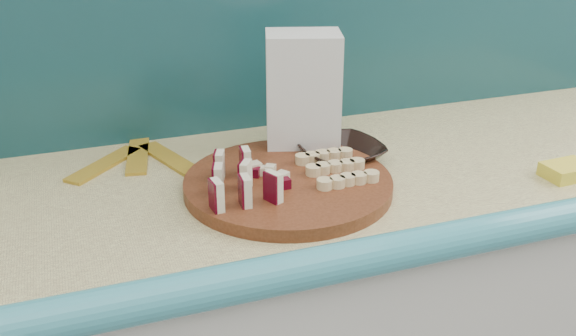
# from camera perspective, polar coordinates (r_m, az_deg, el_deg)

# --- Properties ---
(backsplash) EXTENTS (2.20, 0.02, 0.50)m
(backsplash) POSITION_cam_1_polar(r_m,az_deg,el_deg) (1.36, -9.26, 12.93)
(backsplash) COLOR teal
(backsplash) RESTS_ON kitchen_counter
(cutting_board) EXTENTS (0.38, 0.38, 0.02)m
(cutting_board) POSITION_cam_1_polar(r_m,az_deg,el_deg) (1.15, 0.00, -1.44)
(cutting_board) COLOR #46200F
(cutting_board) RESTS_ON kitchen_counter
(apple_wedges) EXTENTS (0.11, 0.14, 0.05)m
(apple_wedges) POSITION_cam_1_polar(r_m,az_deg,el_deg) (1.09, -4.53, -0.99)
(apple_wedges) COLOR beige
(apple_wedges) RESTS_ON cutting_board
(apple_chunks) EXTENTS (0.06, 0.06, 0.02)m
(apple_chunks) POSITION_cam_1_polar(r_m,az_deg,el_deg) (1.13, -1.07, -0.66)
(apple_chunks) COLOR beige
(apple_chunks) RESTS_ON cutting_board
(banana_slices) EXTENTS (0.12, 0.14, 0.02)m
(banana_slices) POSITION_cam_1_polar(r_m,az_deg,el_deg) (1.17, 4.23, 0.09)
(banana_slices) COLOR #DBC085
(banana_slices) RESTS_ON cutting_board
(brown_bowl) EXTENTS (0.18, 0.18, 0.04)m
(brown_bowl) POSITION_cam_1_polar(r_m,az_deg,el_deg) (1.26, 4.72, 1.30)
(brown_bowl) COLOR black
(brown_bowl) RESTS_ON kitchen_counter
(flour_bag) EXTENTS (0.17, 0.14, 0.25)m
(flour_bag) POSITION_cam_1_polar(r_m,az_deg,el_deg) (1.27, 1.33, 6.53)
(flour_bag) COLOR silver
(flour_bag) RESTS_ON kitchen_counter
(sponge) EXTENTS (0.09, 0.07, 0.03)m
(sponge) POSITION_cam_1_polar(r_m,az_deg,el_deg) (1.31, 23.56, -0.21)
(sponge) COLOR yellow
(sponge) RESTS_ON kitchen_counter
(banana_peel) EXTENTS (0.25, 0.22, 0.01)m
(banana_peel) POSITION_cam_1_polar(r_m,az_deg,el_deg) (1.31, -13.26, 0.76)
(banana_peel) COLOR gold
(banana_peel) RESTS_ON kitchen_counter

